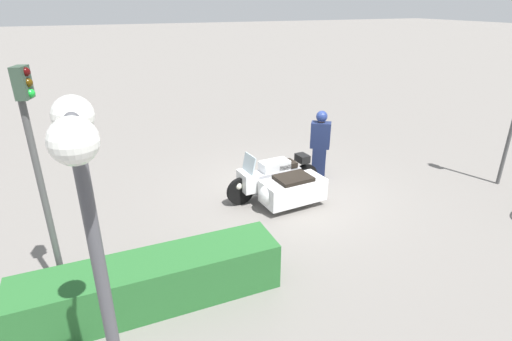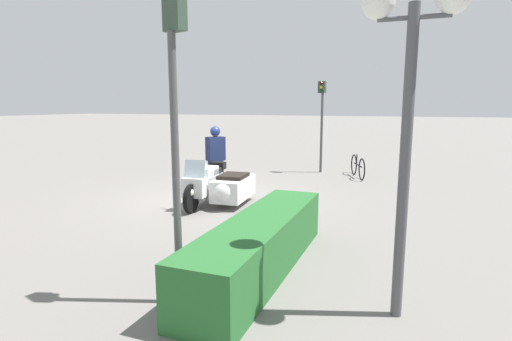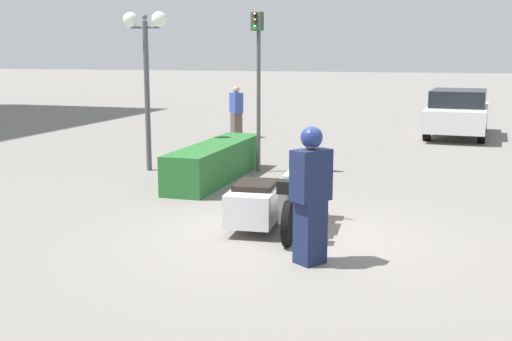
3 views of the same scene
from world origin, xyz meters
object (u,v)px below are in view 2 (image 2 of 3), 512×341
object	(u,v)px
police_motorcycle	(221,186)
hedge_bush_curbside	(260,245)
traffic_light_near	(176,108)
traffic_light_far	(322,113)
twin_lamp_post	(411,64)
bicycle_parked	(358,167)
officer_rider	(216,156)

from	to	relation	value
police_motorcycle	hedge_bush_curbside	bearing A→B (deg)	29.64
traffic_light_near	traffic_light_far	distance (m)	10.00
police_motorcycle	twin_lamp_post	xyz separation A→B (m)	(3.88, 4.10, 2.33)
traffic_light_near	traffic_light_far	world-z (taller)	traffic_light_near
police_motorcycle	traffic_light_near	world-z (taller)	traffic_light_near
police_motorcycle	traffic_light_far	distance (m)	5.88
twin_lamp_post	traffic_light_far	size ratio (longest dim) A/B	1.13
hedge_bush_curbside	traffic_light_near	world-z (taller)	traffic_light_near
police_motorcycle	traffic_light_near	size ratio (longest dim) A/B	0.68
traffic_light_far	bicycle_parked	xyz separation A→B (m)	(0.46, 1.35, -1.77)
hedge_bush_curbside	traffic_light_near	xyz separation A→B (m)	(1.21, -0.58, 1.94)
hedge_bush_curbside	traffic_light_far	distance (m)	9.00
officer_rider	hedge_bush_curbside	world-z (taller)	officer_rider
twin_lamp_post	officer_rider	bearing A→B (deg)	-137.22
police_motorcycle	officer_rider	size ratio (longest dim) A/B	1.35
traffic_light_near	bicycle_parked	distance (m)	9.77
twin_lamp_post	traffic_light_far	world-z (taller)	twin_lamp_post
officer_rider	traffic_light_far	world-z (taller)	traffic_light_far
police_motorcycle	traffic_light_far	size ratio (longest dim) A/B	0.76
officer_rider	twin_lamp_post	size ratio (longest dim) A/B	0.50
traffic_light_far	bicycle_parked	size ratio (longest dim) A/B	1.93
twin_lamp_post	traffic_light_far	xyz separation A→B (m)	(-9.39, -2.87, -0.68)
hedge_bush_curbside	bicycle_parked	distance (m)	8.32
traffic_light_near	bicycle_parked	size ratio (longest dim) A/B	2.16
traffic_light_near	hedge_bush_curbside	bearing A→B (deg)	-8.57
officer_rider	hedge_bush_curbside	bearing A→B (deg)	-21.40
traffic_light_near	bicycle_parked	world-z (taller)	traffic_light_near
traffic_light_far	traffic_light_near	bearing A→B (deg)	14.96
police_motorcycle	twin_lamp_post	distance (m)	6.11
twin_lamp_post	traffic_light_near	world-z (taller)	twin_lamp_post
officer_rider	traffic_light_near	world-z (taller)	traffic_light_near
officer_rider	bicycle_parked	world-z (taller)	officer_rider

